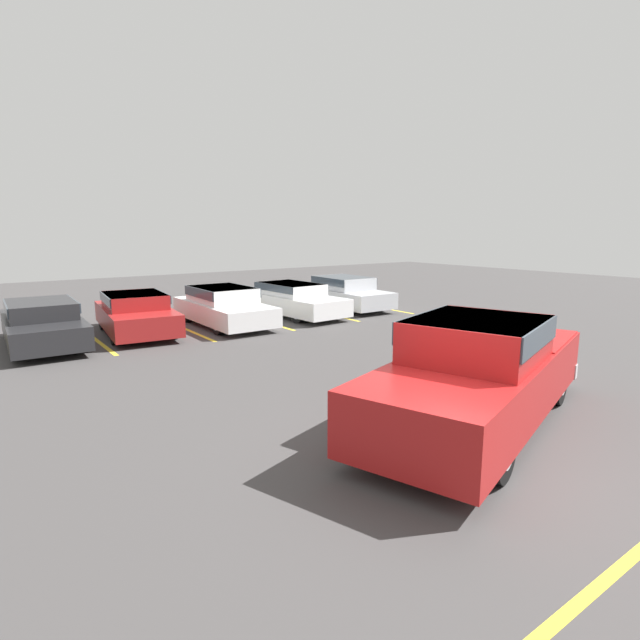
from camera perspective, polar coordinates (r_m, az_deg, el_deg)
The scene contains 13 objects.
ground_plane at distance 7.59m, azimuth 16.13°, elevation -14.17°, with size 60.00×60.00×0.00m, color #423F3F.
stall_stripe_b at distance 15.64m, azimuth -24.32°, elevation -2.00°, with size 0.12×4.70×0.01m, color yellow.
stall_stripe_c at distance 16.36m, azimuth -15.25°, elevation -0.94°, with size 0.12×4.70×0.01m, color yellow.
stall_stripe_d at distance 17.44m, azimuth -7.14°, elevation 0.04°, with size 0.12×4.70×0.01m, color yellow.
stall_stripe_e at distance 18.84m, azimuth -0.10°, elevation 0.89°, with size 0.12×4.70×0.01m, color yellow.
stall_stripe_f at distance 20.49m, azimuth 5.89°, elevation 1.59°, with size 0.12×4.70×0.01m, color yellow.
pickup_truck at distance 8.39m, azimuth 17.93°, elevation -5.56°, with size 6.11×3.65×1.76m.
parked_sedan_a at distance 15.27m, azimuth -29.13°, elevation -0.21°, with size 1.91×4.42×1.21m.
parked_sedan_b at distance 15.90m, azimuth -20.31°, elevation 0.83°, with size 2.22×4.37×1.22m.
parked_sedan_c at distance 16.54m, azimuth -11.01°, elevation 1.70°, with size 1.82×4.44×1.26m.
parked_sedan_d at distance 18.14m, azimuth -3.26°, elevation 2.51°, with size 1.97×4.78×1.18m.
parked_sedan_e at distance 19.69m, azimuth 2.78°, elevation 3.24°, with size 1.89×4.29×1.26m.
wheel_stop_curb at distance 19.57m, azimuth -13.45°, elevation 1.15°, with size 1.86×0.20×0.14m, color #B7B2A8.
Camera 1 is at (-5.55, -4.15, 3.10)m, focal length 28.00 mm.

